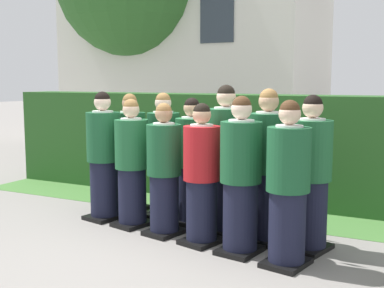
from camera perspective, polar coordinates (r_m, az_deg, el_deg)
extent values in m
plane|color=gray|center=(5.75, -1.26, -10.76)|extent=(60.00, 60.00, 0.00)
cylinder|color=black|center=(6.54, -10.01, -5.20)|extent=(0.36, 0.36, 0.76)
cube|color=black|center=(6.62, -9.94, -8.18)|extent=(0.47, 0.54, 0.05)
cylinder|color=#19512D|center=(6.43, -10.14, 0.82)|extent=(0.43, 0.43, 0.62)
cylinder|color=white|center=(6.40, -10.21, 3.65)|extent=(0.27, 0.27, 0.03)
cube|color=navy|center=(6.55, -8.82, 2.07)|extent=(0.04, 0.02, 0.27)
sphere|color=beige|center=(6.39, -10.23, 4.74)|extent=(0.21, 0.21, 0.21)
sphere|color=black|center=(6.39, -10.24, 5.07)|extent=(0.20, 0.20, 0.20)
cylinder|color=black|center=(6.18, -6.85, -6.05)|extent=(0.34, 0.34, 0.72)
cube|color=black|center=(6.27, -6.81, -9.03)|extent=(0.46, 0.52, 0.05)
cylinder|color=#1E5B33|center=(6.06, -6.95, -0.01)|extent=(0.41, 0.41, 0.59)
cylinder|color=white|center=(6.03, -6.99, 2.83)|extent=(0.25, 0.25, 0.03)
cube|color=gold|center=(6.18, -5.64, 1.25)|extent=(0.04, 0.02, 0.26)
sphere|color=beige|center=(6.02, -7.01, 3.94)|extent=(0.20, 0.20, 0.20)
sphere|color=olive|center=(6.02, -7.02, 4.28)|extent=(0.19, 0.19, 0.19)
cube|color=white|center=(6.25, -5.15, -0.59)|extent=(0.15, 0.04, 0.20)
cylinder|color=black|center=(5.81, -3.18, -6.96)|extent=(0.34, 0.34, 0.70)
cube|color=black|center=(5.90, -3.16, -10.03)|extent=(0.44, 0.50, 0.05)
cylinder|color=#19512D|center=(5.69, -3.23, -0.67)|extent=(0.40, 0.40, 0.58)
cylinder|color=white|center=(5.65, -3.25, 2.30)|extent=(0.25, 0.25, 0.03)
cube|color=#236038|center=(5.81, -1.97, 0.67)|extent=(0.04, 0.02, 0.26)
sphere|color=tan|center=(5.64, -3.26, 3.46)|extent=(0.20, 0.20, 0.20)
sphere|color=olive|center=(5.64, -3.26, 3.81)|extent=(0.18, 0.18, 0.18)
cylinder|color=black|center=(5.49, 1.11, -7.77)|extent=(0.34, 0.34, 0.71)
cube|color=black|center=(5.58, 1.10, -11.04)|extent=(0.46, 0.52, 0.05)
cylinder|color=#AD191E|center=(5.36, 1.12, -1.06)|extent=(0.40, 0.40, 0.59)
cylinder|color=white|center=(5.32, 1.13, 2.12)|extent=(0.25, 0.25, 0.03)
cube|color=gold|center=(5.48, 2.43, 0.37)|extent=(0.04, 0.02, 0.26)
sphere|color=tan|center=(5.31, 1.14, 3.36)|extent=(0.20, 0.20, 0.20)
sphere|color=black|center=(5.31, 1.14, 3.74)|extent=(0.18, 0.18, 0.18)
cylinder|color=black|center=(5.21, 5.54, -8.40)|extent=(0.36, 0.36, 0.75)
cube|color=black|center=(5.32, 5.49, -12.03)|extent=(0.45, 0.52, 0.05)
cylinder|color=#19512D|center=(5.07, 5.63, -0.93)|extent=(0.42, 0.42, 0.62)
cylinder|color=white|center=(5.03, 5.68, 2.62)|extent=(0.26, 0.26, 0.03)
cube|color=navy|center=(5.23, 6.77, 0.68)|extent=(0.04, 0.02, 0.27)
sphere|color=beige|center=(5.02, 5.70, 4.00)|extent=(0.21, 0.21, 0.21)
sphere|color=#472D19|center=(5.02, 5.70, 4.42)|extent=(0.19, 0.19, 0.19)
cylinder|color=black|center=(4.93, 10.82, -9.49)|extent=(0.35, 0.35, 0.74)
cube|color=black|center=(5.04, 10.72, -13.24)|extent=(0.46, 0.52, 0.05)
cylinder|color=#19512D|center=(4.78, 11.01, -1.73)|extent=(0.42, 0.42, 0.61)
cylinder|color=white|center=(4.74, 11.10, 1.97)|extent=(0.26, 0.26, 0.03)
cube|color=navy|center=(4.94, 12.11, -0.04)|extent=(0.04, 0.02, 0.27)
sphere|color=beige|center=(4.73, 11.14, 3.40)|extent=(0.21, 0.21, 0.21)
sphere|color=#472D19|center=(4.73, 11.15, 3.84)|extent=(0.19, 0.19, 0.19)
cube|color=white|center=(5.03, 12.40, -2.37)|extent=(0.15, 0.04, 0.20)
cylinder|color=black|center=(6.92, -7.00, -4.53)|extent=(0.35, 0.35, 0.74)
cube|color=black|center=(7.00, -6.96, -7.29)|extent=(0.47, 0.54, 0.05)
cylinder|color=#1E5B33|center=(6.81, -7.09, 1.04)|extent=(0.42, 0.42, 0.61)
cylinder|color=white|center=(6.78, -7.13, 3.64)|extent=(0.26, 0.26, 0.03)
cube|color=#236038|center=(6.93, -5.89, 2.18)|extent=(0.04, 0.02, 0.27)
sphere|color=tan|center=(6.78, -7.15, 4.65)|extent=(0.21, 0.21, 0.21)
sphere|color=olive|center=(6.78, -7.16, 4.96)|extent=(0.19, 0.19, 0.19)
cube|color=white|center=(7.00, -5.44, 0.48)|extent=(0.15, 0.04, 0.20)
cylinder|color=black|center=(6.56, -3.26, -5.10)|extent=(0.36, 0.36, 0.75)
cube|color=black|center=(6.64, -3.23, -8.05)|extent=(0.46, 0.53, 0.05)
cylinder|color=#19512D|center=(6.44, -3.30, 0.85)|extent=(0.42, 0.42, 0.62)
cylinder|color=white|center=(6.42, -3.32, 3.64)|extent=(0.26, 0.26, 0.03)
cube|color=gold|center=(6.58, -2.17, 2.08)|extent=(0.04, 0.02, 0.27)
sphere|color=beige|center=(6.41, -3.33, 4.72)|extent=(0.21, 0.21, 0.21)
sphere|color=olive|center=(6.41, -3.33, 5.05)|extent=(0.19, 0.19, 0.19)
cylinder|color=black|center=(6.24, -0.02, -5.85)|extent=(0.35, 0.35, 0.72)
cube|color=black|center=(6.32, -0.02, -8.82)|extent=(0.46, 0.52, 0.05)
cylinder|color=#1E5B33|center=(6.12, -0.02, 0.18)|extent=(0.41, 0.41, 0.60)
cylinder|color=white|center=(6.09, -0.02, 3.02)|extent=(0.25, 0.25, 0.03)
cube|color=gold|center=(6.26, 1.14, 1.44)|extent=(0.04, 0.02, 0.26)
sphere|color=tan|center=(6.08, -0.02, 4.12)|extent=(0.20, 0.20, 0.20)
sphere|color=black|center=(6.08, -0.02, 4.46)|extent=(0.19, 0.19, 0.19)
cube|color=white|center=(6.34, 1.53, -0.40)|extent=(0.15, 0.04, 0.20)
cylinder|color=black|center=(5.91, 3.84, -6.25)|extent=(0.38, 0.38, 0.80)
cube|color=black|center=(6.01, 3.81, -9.72)|extent=(0.47, 0.55, 0.05)
cylinder|color=#1E5B33|center=(5.78, 3.90, 0.79)|extent=(0.45, 0.45, 0.66)
cylinder|color=white|center=(5.75, 3.93, 4.10)|extent=(0.28, 0.28, 0.03)
cube|color=gold|center=(5.95, 4.97, 2.24)|extent=(0.04, 0.02, 0.29)
sphere|color=beige|center=(5.74, 3.94, 5.38)|extent=(0.23, 0.23, 0.23)
sphere|color=black|center=(5.74, 3.94, 5.77)|extent=(0.21, 0.21, 0.21)
cylinder|color=black|center=(5.62, 8.56, -7.12)|extent=(0.37, 0.37, 0.78)
cube|color=black|center=(5.72, 8.48, -10.67)|extent=(0.48, 0.55, 0.05)
cylinder|color=#19512D|center=(5.48, 8.70, 0.12)|extent=(0.44, 0.44, 0.65)
cylinder|color=white|center=(5.45, 8.76, 3.53)|extent=(0.27, 0.27, 0.03)
cube|color=navy|center=(5.65, 9.76, 1.63)|extent=(0.04, 0.02, 0.28)
sphere|color=tan|center=(5.45, 8.79, 4.85)|extent=(0.22, 0.22, 0.22)
sphere|color=olive|center=(5.44, 8.80, 5.26)|extent=(0.20, 0.20, 0.20)
cube|color=white|center=(5.74, 10.05, -0.56)|extent=(0.15, 0.04, 0.20)
cylinder|color=black|center=(5.41, 13.31, -7.95)|extent=(0.36, 0.36, 0.75)
cube|color=black|center=(5.51, 13.20, -11.48)|extent=(0.48, 0.55, 0.05)
cylinder|color=#1E5B33|center=(5.27, 13.53, -0.71)|extent=(0.43, 0.43, 0.62)
cylinder|color=white|center=(5.24, 13.64, 2.72)|extent=(0.26, 0.26, 0.03)
cube|color=gold|center=(5.44, 14.55, 0.82)|extent=(0.04, 0.02, 0.27)
sphere|color=beige|center=(5.23, 13.68, 4.05)|extent=(0.21, 0.21, 0.21)
sphere|color=black|center=(5.23, 13.69, 4.46)|extent=(0.20, 0.20, 0.20)
cube|color=#285623|center=(7.47, 6.37, -0.39)|extent=(8.26, 0.70, 1.57)
cube|color=silver|center=(15.38, 0.69, 10.48)|extent=(7.15, 4.41, 5.26)
cube|color=#2D3842|center=(14.35, -9.29, 13.14)|extent=(0.90, 0.04, 1.10)
cube|color=#2D3842|center=(12.75, 2.87, 13.97)|extent=(0.90, 0.04, 1.10)
cylinder|color=brown|center=(14.18, -6.89, 5.22)|extent=(0.24, 0.24, 2.55)
cube|color=#477A38|center=(6.89, 3.93, -7.67)|extent=(8.26, 0.90, 0.01)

